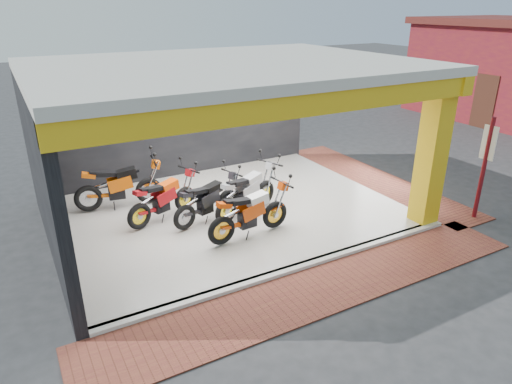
# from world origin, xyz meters

# --- Properties ---
(ground) EXTENTS (80.00, 80.00, 0.00)m
(ground) POSITION_xyz_m (0.00, 0.00, 0.00)
(ground) COLOR #2D2D30
(ground) RESTS_ON ground
(showroom_floor) EXTENTS (8.00, 6.00, 0.10)m
(showroom_floor) POSITION_xyz_m (0.00, 2.00, 0.05)
(showroom_floor) COLOR white
(showroom_floor) RESTS_ON ground
(showroom_ceiling) EXTENTS (8.40, 6.40, 0.20)m
(showroom_ceiling) POSITION_xyz_m (0.00, 2.00, 3.60)
(showroom_ceiling) COLOR beige
(showroom_ceiling) RESTS_ON corner_column
(back_wall) EXTENTS (8.20, 0.20, 3.50)m
(back_wall) POSITION_xyz_m (0.00, 5.10, 1.75)
(back_wall) COLOR black
(back_wall) RESTS_ON ground
(left_wall) EXTENTS (0.20, 6.20, 3.50)m
(left_wall) POSITION_xyz_m (-4.10, 2.00, 1.75)
(left_wall) COLOR black
(left_wall) RESTS_ON ground
(corner_column) EXTENTS (0.50, 0.50, 3.50)m
(corner_column) POSITION_xyz_m (3.75, -0.75, 1.75)
(corner_column) COLOR gold
(corner_column) RESTS_ON ground
(header_beam_front) EXTENTS (8.40, 0.30, 0.40)m
(header_beam_front) POSITION_xyz_m (0.00, -1.00, 3.30)
(header_beam_front) COLOR gold
(header_beam_front) RESTS_ON corner_column
(header_beam_right) EXTENTS (0.30, 6.40, 0.40)m
(header_beam_right) POSITION_xyz_m (4.00, 2.00, 3.30)
(header_beam_right) COLOR gold
(header_beam_right) RESTS_ON corner_column
(floor_kerb) EXTENTS (8.00, 0.20, 0.10)m
(floor_kerb) POSITION_xyz_m (0.00, -1.02, 0.05)
(floor_kerb) COLOR white
(floor_kerb) RESTS_ON ground
(paver_front) EXTENTS (9.00, 1.40, 0.03)m
(paver_front) POSITION_xyz_m (0.00, -1.80, 0.01)
(paver_front) COLOR brown
(paver_front) RESTS_ON ground
(paver_right) EXTENTS (1.40, 7.00, 0.03)m
(paver_right) POSITION_xyz_m (4.80, 2.00, 0.01)
(paver_right) COLOR brown
(paver_right) RESTS_ON ground
(signpost) EXTENTS (0.10, 0.35, 2.52)m
(signpost) POSITION_xyz_m (5.12, -1.16, 1.38)
(signpost) COLOR maroon
(signpost) RESTS_ON ground
(moto_hero) EXTENTS (2.23, 0.99, 1.32)m
(moto_hero) POSITION_xyz_m (0.43, 0.58, 0.76)
(moto_hero) COLOR #DB4209
(moto_hero) RESTS_ON showroom_floor
(moto_row_a) EXTENTS (2.34, 1.53, 1.34)m
(moto_row_a) POSITION_xyz_m (0.87, 1.79, 0.77)
(moto_row_a) COLOR #A4A6AB
(moto_row_a) RESTS_ON showroom_floor
(moto_row_b) EXTENTS (2.13, 1.27, 1.22)m
(moto_row_b) POSITION_xyz_m (-0.15, 1.86, 0.71)
(moto_row_b) COLOR black
(moto_row_b) RESTS_ON showroom_floor
(moto_row_c) EXTENTS (2.21, 1.41, 1.27)m
(moto_row_c) POSITION_xyz_m (-1.02, 2.47, 0.73)
(moto_row_c) COLOR #AF1218
(moto_row_c) RESTS_ON showroom_floor
(moto_row_d) EXTENTS (2.36, 1.16, 1.38)m
(moto_row_d) POSITION_xyz_m (-1.66, 3.35, 0.79)
(moto_row_d) COLOR #E75D09
(moto_row_d) RESTS_ON showroom_floor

